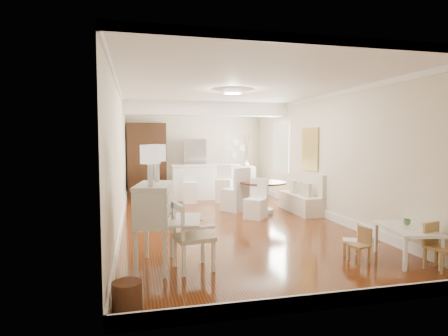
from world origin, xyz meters
name	(u,v)px	position (x,y,z in m)	size (l,w,h in m)	color
room	(225,131)	(0.04, 0.32, 1.98)	(9.00, 9.04, 2.82)	brown
secretary_bureau	(155,226)	(-1.70, -2.76, 0.59)	(0.92, 0.94, 1.17)	silver
gustavian_armchair	(194,236)	(-1.19, -2.96, 0.46)	(0.53, 0.53, 0.92)	white
wicker_basket	(127,296)	(-2.05, -4.05, 0.16)	(0.31, 0.31, 0.31)	#4C2A18
kids_table	(406,244)	(1.90, -3.31, 0.25)	(0.59, 0.99, 0.50)	white
kids_chair_a	(359,245)	(1.18, -3.22, 0.26)	(0.25, 0.25, 0.52)	#A47E4A
kids_chair_b	(351,240)	(1.24, -2.93, 0.25)	(0.24, 0.24, 0.50)	tan
kids_chair_c	(440,247)	(2.06, -3.76, 0.32)	(0.31, 0.31, 0.65)	tan
banquette	(301,192)	(1.99, 0.50, 0.49)	(0.52, 1.60, 0.98)	silver
dining_table	(263,197)	(1.05, 0.62, 0.38)	(1.11, 1.11, 0.76)	#412114
slip_chair_near	(256,199)	(0.67, 0.02, 0.45)	(0.42, 0.44, 0.89)	white
slip_chair_far	(235,189)	(0.47, 1.01, 0.55)	(0.52, 0.54, 1.09)	silver
breakfast_counter	(206,182)	(0.10, 3.10, 0.52)	(2.05, 0.65, 1.03)	white
bar_stool_left	(190,186)	(-0.47, 2.43, 0.47)	(0.38, 0.38, 0.95)	white
bar_stool_right	(224,184)	(0.47, 2.28, 0.53)	(0.43, 0.43, 1.07)	white
pantry_cabinet	(147,160)	(-1.60, 4.18, 1.15)	(1.20, 0.60, 2.30)	#381E11
fridge	(206,166)	(0.30, 4.15, 0.90)	(0.75, 0.65, 1.80)	silver
sideboard	(247,181)	(1.49, 3.44, 0.47)	(0.44, 0.99, 0.95)	beige
pencil_cup	(407,222)	(2.02, -3.16, 0.54)	(0.11, 0.11, 0.09)	#558C51
branch_vase	(246,163)	(1.48, 3.41, 1.04)	(0.17, 0.17, 0.18)	white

